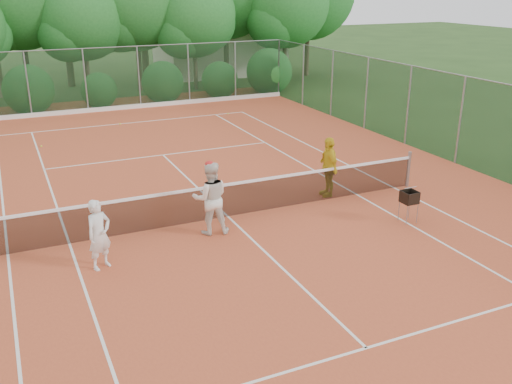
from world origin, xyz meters
TOP-DOWN VIEW (x-y plane):
  - ground at (0.00, 0.00)m, footprint 120.00×120.00m
  - clay_court at (0.00, 0.00)m, footprint 18.00×36.00m
  - club_building at (9.00, 24.00)m, footprint 8.00×5.00m
  - tennis_net at (0.00, 0.00)m, footprint 11.97×0.10m
  - player_white at (-3.60, -1.51)m, footprint 0.69×0.60m
  - player_center_grp at (-0.76, -0.76)m, footprint 1.03×0.88m
  - player_yellow at (3.29, 0.35)m, footprint 0.57×1.08m
  - ball_hopper at (4.17, -2.24)m, footprint 0.37×0.37m
  - stray_ball_a at (-3.94, 9.36)m, footprint 0.07×0.07m
  - stray_ball_b at (-0.44, 11.76)m, footprint 0.07×0.07m
  - stray_ball_c at (4.68, 11.72)m, footprint 0.07×0.07m
  - court_markings at (0.00, 0.00)m, footprint 11.03×23.83m
  - fence_back at (0.00, 15.00)m, footprint 18.07×0.07m

SIDE VIEW (x-z plane):
  - ground at x=0.00m, z-range 0.00..0.00m
  - clay_court at x=0.00m, z-range 0.00..0.02m
  - court_markings at x=0.00m, z-range 0.02..0.03m
  - stray_ball_a at x=-3.94m, z-range 0.02..0.09m
  - stray_ball_b at x=-0.44m, z-range 0.02..0.09m
  - stray_ball_c at x=4.68m, z-range 0.02..0.09m
  - tennis_net at x=0.00m, z-range -0.02..1.08m
  - ball_hopper at x=4.17m, z-range 0.27..1.12m
  - player_white at x=-3.60m, z-range 0.02..1.61m
  - player_yellow at x=3.29m, z-range 0.02..1.78m
  - player_center_grp at x=-0.76m, z-range 0.01..1.90m
  - club_building at x=9.00m, z-range 0.00..3.00m
  - fence_back at x=0.00m, z-range 0.02..3.02m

